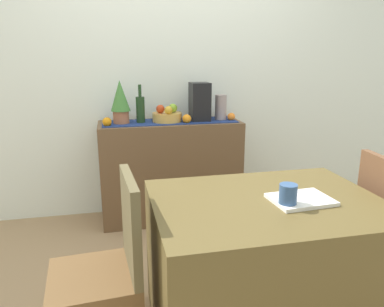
# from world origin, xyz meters

# --- Properties ---
(ground_plane) EXTENTS (6.40, 6.40, 0.02)m
(ground_plane) POSITION_xyz_m (0.00, 0.00, -0.01)
(ground_plane) COLOR #9F7E5A
(ground_plane) RESTS_ON ground
(room_wall_rear) EXTENTS (6.40, 0.06, 2.70)m
(room_wall_rear) POSITION_xyz_m (0.00, 1.18, 1.35)
(room_wall_rear) COLOR white
(room_wall_rear) RESTS_ON ground
(sideboard_console) EXTENTS (1.20, 0.42, 0.87)m
(sideboard_console) POSITION_xyz_m (-0.04, 0.92, 0.43)
(sideboard_console) COLOR brown
(sideboard_console) RESTS_ON ground
(table_runner) EXTENTS (1.13, 0.32, 0.01)m
(table_runner) POSITION_xyz_m (-0.04, 0.92, 0.87)
(table_runner) COLOR navy
(table_runner) RESTS_ON sideboard_console
(fruit_bowl) EXTENTS (0.25, 0.25, 0.07)m
(fruit_bowl) POSITION_xyz_m (-0.07, 0.92, 0.91)
(fruit_bowl) COLOR gold
(fruit_bowl) RESTS_ON table_runner
(apple_left) EXTENTS (0.07, 0.07, 0.07)m
(apple_left) POSITION_xyz_m (-0.07, 0.85, 0.98)
(apple_left) COLOR gold
(apple_left) RESTS_ON fruit_bowl
(apple_center) EXTENTS (0.07, 0.07, 0.07)m
(apple_center) POSITION_xyz_m (-0.01, 0.93, 0.98)
(apple_center) COLOR #86B431
(apple_center) RESTS_ON fruit_bowl
(apple_upper) EXTENTS (0.07, 0.07, 0.07)m
(apple_upper) POSITION_xyz_m (-0.12, 0.91, 0.98)
(apple_upper) COLOR #B73817
(apple_upper) RESTS_ON fruit_bowl
(wine_bottle) EXTENTS (0.07, 0.07, 0.32)m
(wine_bottle) POSITION_xyz_m (-0.29, 0.92, 0.98)
(wine_bottle) COLOR #1E391C
(wine_bottle) RESTS_ON sideboard_console
(coffee_maker) EXTENTS (0.16, 0.18, 0.33)m
(coffee_maker) POSITION_xyz_m (0.22, 0.92, 1.03)
(coffee_maker) COLOR black
(coffee_maker) RESTS_ON sideboard_console
(ceramic_vase) EXTENTS (0.10, 0.10, 0.22)m
(ceramic_vase) POSITION_xyz_m (0.40, 0.92, 0.98)
(ceramic_vase) COLOR gray
(ceramic_vase) RESTS_ON sideboard_console
(potted_plant) EXTENTS (0.16, 0.16, 0.36)m
(potted_plant) POSITION_xyz_m (-0.45, 0.92, 1.06)
(potted_plant) COLOR #AA6544
(potted_plant) RESTS_ON sideboard_console
(orange_loose_near_bowl) EXTENTS (0.07, 0.07, 0.07)m
(orange_loose_near_bowl) POSITION_xyz_m (0.08, 0.83, 0.90)
(orange_loose_near_bowl) COLOR orange
(orange_loose_near_bowl) RESTS_ON sideboard_console
(orange_loose_mid) EXTENTS (0.07, 0.07, 0.07)m
(orange_loose_mid) POSITION_xyz_m (-0.56, 0.83, 0.90)
(orange_loose_mid) COLOR orange
(orange_loose_mid) RESTS_ON sideboard_console
(orange_loose_far) EXTENTS (0.07, 0.07, 0.07)m
(orange_loose_far) POSITION_xyz_m (0.49, 0.88, 0.90)
(orange_loose_far) COLOR orange
(orange_loose_far) RESTS_ON sideboard_console
(dining_table) EXTENTS (1.11, 0.83, 0.74)m
(dining_table) POSITION_xyz_m (0.19, -0.59, 0.37)
(dining_table) COLOR brown
(dining_table) RESTS_ON ground
(open_book) EXTENTS (0.29, 0.23, 0.02)m
(open_book) POSITION_xyz_m (0.33, -0.64, 0.75)
(open_book) COLOR white
(open_book) RESTS_ON dining_table
(coffee_cup) EXTENTS (0.08, 0.08, 0.11)m
(coffee_cup) POSITION_xyz_m (0.24, -0.69, 0.79)
(coffee_cup) COLOR #355587
(coffee_cup) RESTS_ON dining_table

